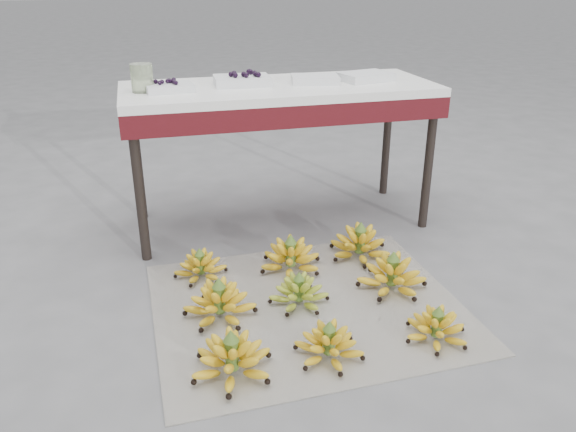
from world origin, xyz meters
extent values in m
plane|color=#5B5B5D|center=(0.00, 0.00, 0.00)|extent=(60.00, 60.00, 0.00)
cube|color=silver|center=(0.04, 0.06, 0.00)|extent=(1.27, 1.07, 0.01)
ellipsoid|color=yellow|center=(-0.33, -0.28, 0.05)|extent=(0.32, 0.32, 0.09)
ellipsoid|color=yellow|center=(-0.33, -0.28, 0.09)|extent=(0.22, 0.22, 0.06)
ellipsoid|color=yellow|center=(-0.33, -0.28, 0.12)|extent=(0.15, 0.15, 0.05)
cylinder|color=#496923|center=(-0.33, -0.28, 0.09)|extent=(0.05, 0.05, 0.12)
cone|color=#496923|center=(-0.33, -0.28, 0.16)|extent=(0.06, 0.06, 0.04)
ellipsoid|color=yellow|center=(0.02, -0.28, 0.04)|extent=(0.33, 0.33, 0.07)
ellipsoid|color=yellow|center=(0.02, -0.28, 0.08)|extent=(0.23, 0.23, 0.06)
ellipsoid|color=yellow|center=(0.02, -0.28, 0.11)|extent=(0.15, 0.15, 0.05)
cylinder|color=#496923|center=(0.02, -0.28, 0.08)|extent=(0.04, 0.04, 0.10)
cone|color=#496923|center=(0.02, -0.28, 0.14)|extent=(0.05, 0.05, 0.04)
ellipsoid|color=yellow|center=(0.44, -0.29, 0.04)|extent=(0.30, 0.30, 0.07)
ellipsoid|color=yellow|center=(0.44, -0.29, 0.07)|extent=(0.21, 0.21, 0.05)
ellipsoid|color=yellow|center=(0.44, -0.29, 0.10)|extent=(0.14, 0.14, 0.04)
cylinder|color=#496923|center=(0.44, -0.29, 0.07)|extent=(0.04, 0.04, 0.10)
cone|color=#496923|center=(0.44, -0.29, 0.13)|extent=(0.05, 0.05, 0.04)
ellipsoid|color=yellow|center=(-0.32, 0.08, 0.05)|extent=(0.36, 0.36, 0.09)
ellipsoid|color=yellow|center=(-0.32, 0.08, 0.09)|extent=(0.26, 0.26, 0.06)
ellipsoid|color=yellow|center=(-0.32, 0.08, 0.12)|extent=(0.17, 0.17, 0.05)
cylinder|color=#496923|center=(-0.32, 0.08, 0.09)|extent=(0.05, 0.05, 0.12)
cone|color=#496923|center=(-0.32, 0.08, 0.16)|extent=(0.06, 0.06, 0.04)
ellipsoid|color=olive|center=(0.01, 0.09, 0.04)|extent=(0.29, 0.29, 0.07)
ellipsoid|color=olive|center=(0.01, 0.09, 0.07)|extent=(0.21, 0.21, 0.05)
ellipsoid|color=olive|center=(0.01, 0.09, 0.10)|extent=(0.13, 0.13, 0.05)
cylinder|color=#496923|center=(0.01, 0.09, 0.07)|extent=(0.04, 0.04, 0.10)
cone|color=#496923|center=(0.01, 0.09, 0.14)|extent=(0.05, 0.05, 0.04)
ellipsoid|color=yellow|center=(0.44, 0.10, 0.05)|extent=(0.37, 0.37, 0.09)
ellipsoid|color=yellow|center=(0.44, 0.10, 0.09)|extent=(0.26, 0.26, 0.07)
ellipsoid|color=yellow|center=(0.44, 0.10, 0.13)|extent=(0.17, 0.17, 0.06)
cylinder|color=#496923|center=(0.44, 0.10, 0.09)|extent=(0.05, 0.05, 0.12)
cone|color=#496923|center=(0.44, 0.10, 0.17)|extent=(0.06, 0.06, 0.04)
ellipsoid|color=yellow|center=(-0.36, 0.42, 0.04)|extent=(0.27, 0.27, 0.07)
ellipsoid|color=yellow|center=(-0.36, 0.42, 0.07)|extent=(0.19, 0.19, 0.05)
ellipsoid|color=yellow|center=(-0.36, 0.42, 0.10)|extent=(0.12, 0.12, 0.04)
cylinder|color=#496923|center=(-0.36, 0.42, 0.07)|extent=(0.04, 0.04, 0.10)
cone|color=#496923|center=(-0.36, 0.42, 0.13)|extent=(0.05, 0.05, 0.03)
ellipsoid|color=yellow|center=(0.06, 0.38, 0.05)|extent=(0.33, 0.33, 0.09)
ellipsoid|color=yellow|center=(0.06, 0.38, 0.09)|extent=(0.23, 0.23, 0.06)
ellipsoid|color=yellow|center=(0.06, 0.38, 0.12)|extent=(0.15, 0.15, 0.05)
cylinder|color=#496923|center=(0.06, 0.38, 0.09)|extent=(0.05, 0.05, 0.12)
cone|color=#496923|center=(0.06, 0.38, 0.16)|extent=(0.06, 0.06, 0.04)
ellipsoid|color=yellow|center=(0.42, 0.42, 0.05)|extent=(0.30, 0.30, 0.09)
ellipsoid|color=yellow|center=(0.42, 0.42, 0.09)|extent=(0.21, 0.21, 0.07)
ellipsoid|color=yellow|center=(0.42, 0.42, 0.13)|extent=(0.14, 0.14, 0.06)
cylinder|color=#496923|center=(0.42, 0.42, 0.09)|extent=(0.05, 0.05, 0.12)
cone|color=#496923|center=(0.42, 0.42, 0.17)|extent=(0.06, 0.06, 0.04)
cylinder|color=black|center=(-0.59, 0.67, 0.36)|extent=(0.05, 0.05, 0.72)
cylinder|color=black|center=(0.89, 0.67, 0.36)|extent=(0.05, 0.05, 0.72)
cylinder|color=black|center=(-0.59, 1.20, 0.36)|extent=(0.05, 0.05, 0.72)
cylinder|color=black|center=(0.89, 1.20, 0.36)|extent=(0.05, 0.05, 0.72)
cube|color=#490D16|center=(0.15, 0.94, 0.66)|extent=(1.58, 0.63, 0.11)
cube|color=white|center=(0.15, 0.94, 0.74)|extent=(1.58, 0.63, 0.04)
cube|color=silver|center=(-0.40, 0.90, 0.78)|extent=(0.24, 0.18, 0.04)
sphere|color=black|center=(-0.41, 0.92, 0.80)|extent=(0.02, 0.02, 0.02)
sphere|color=black|center=(-0.38, 0.88, 0.80)|extent=(0.02, 0.02, 0.02)
sphere|color=black|center=(-0.40, 0.93, 0.80)|extent=(0.02, 0.02, 0.02)
sphere|color=black|center=(-0.38, 0.90, 0.80)|extent=(0.02, 0.02, 0.02)
sphere|color=black|center=(-0.39, 0.92, 0.80)|extent=(0.02, 0.02, 0.02)
sphere|color=black|center=(-0.44, 0.88, 0.80)|extent=(0.02, 0.02, 0.02)
sphere|color=black|center=(-0.37, 0.95, 0.80)|extent=(0.02, 0.02, 0.02)
sphere|color=black|center=(-0.43, 0.91, 0.80)|extent=(0.02, 0.02, 0.02)
sphere|color=black|center=(-0.37, 0.86, 0.80)|extent=(0.02, 0.02, 0.02)
sphere|color=black|center=(-0.46, 0.92, 0.80)|extent=(0.02, 0.02, 0.02)
cube|color=silver|center=(-0.04, 0.97, 0.78)|extent=(0.29, 0.21, 0.04)
sphere|color=black|center=(0.03, 0.94, 0.82)|extent=(0.03, 0.03, 0.03)
sphere|color=black|center=(0.01, 1.02, 0.82)|extent=(0.03, 0.03, 0.03)
sphere|color=black|center=(0.01, 1.02, 0.82)|extent=(0.03, 0.03, 0.03)
sphere|color=black|center=(-0.08, 0.93, 0.82)|extent=(0.03, 0.03, 0.03)
sphere|color=black|center=(-0.03, 0.95, 0.82)|extent=(0.03, 0.03, 0.03)
sphere|color=black|center=(-0.07, 0.99, 0.82)|extent=(0.03, 0.03, 0.03)
sphere|color=black|center=(-0.02, 0.92, 0.82)|extent=(0.03, 0.03, 0.03)
sphere|color=black|center=(0.02, 1.01, 0.82)|extent=(0.03, 0.03, 0.03)
sphere|color=black|center=(0.04, 0.92, 0.82)|extent=(0.03, 0.03, 0.03)
sphere|color=black|center=(-0.09, 0.96, 0.82)|extent=(0.03, 0.03, 0.03)
sphere|color=black|center=(0.03, 0.97, 0.82)|extent=(0.03, 0.03, 0.03)
cube|color=silver|center=(0.34, 0.93, 0.78)|extent=(0.27, 0.21, 0.04)
cube|color=silver|center=(0.61, 0.93, 0.78)|extent=(0.29, 0.24, 0.04)
cylinder|color=beige|center=(-0.52, 0.92, 0.82)|extent=(0.11, 0.11, 0.13)
camera|label=1|loc=(-0.55, -1.84, 1.28)|focal=35.00mm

